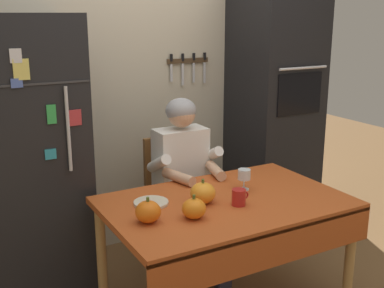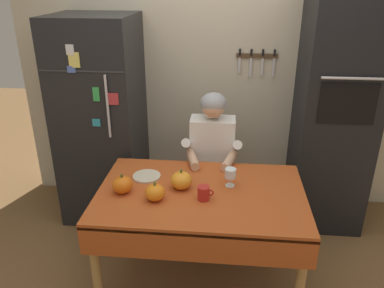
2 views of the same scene
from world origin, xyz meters
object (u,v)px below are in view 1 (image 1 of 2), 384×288
coffee_mug (239,197)px  seated_person (185,172)px  wall_oven (274,107)px  chair_behind_person (173,194)px  refrigerator (26,160)px  pumpkin_medium (148,212)px  wine_glass (244,175)px  pumpkin_large (194,209)px  pumpkin_small (203,193)px  dining_table (227,215)px  serving_tray (151,203)px

coffee_mug → seated_person: bearing=88.4°
wall_oven → chair_behind_person: 1.15m
refrigerator → chair_behind_person: refrigerator is taller
refrigerator → pumpkin_medium: refrigerator is taller
seated_person → wine_glass: 0.52m
refrigerator → pumpkin_large: size_ratio=13.68×
chair_behind_person → coffee_mug: (-0.02, -0.87, 0.28)m
wall_oven → pumpkin_small: size_ratio=14.20×
chair_behind_person → pumpkin_small: 0.82m
coffee_mug → pumpkin_large: size_ratio=0.81×
refrigerator → dining_table: bearing=-42.9°
wall_oven → pumpkin_large: 1.71m
coffee_mug → pumpkin_small: pumpkin_small is taller
refrigerator → chair_behind_person: size_ratio=1.94×
wall_oven → chair_behind_person: (-1.00, -0.13, -0.54)m
wall_oven → wine_glass: size_ratio=15.94×
pumpkin_medium → pumpkin_small: bearing=13.5°
seated_person → wine_glass: bearing=-73.0°
dining_table → pumpkin_medium: (-0.52, -0.04, 0.14)m
wall_oven → pumpkin_large: wall_oven is taller
chair_behind_person → serving_tray: bearing=-126.4°
chair_behind_person → pumpkin_small: chair_behind_person is taller
coffee_mug → pumpkin_large: (-0.31, -0.04, 0.01)m
pumpkin_large → wine_glass: bearing=25.4°
wall_oven → pumpkin_medium: wall_oven is taller
seated_person → serving_tray: bearing=-136.8°
seated_person → pumpkin_medium: bearing=-131.3°
chair_behind_person → pumpkin_medium: bearing=-124.2°
dining_table → chair_behind_person: size_ratio=1.51×
pumpkin_large → serving_tray: pumpkin_large is taller
seated_person → pumpkin_small: bearing=-108.3°
refrigerator → pumpkin_large: (0.66, -1.00, -0.11)m
wall_oven → pumpkin_small: bearing=-143.7°
refrigerator → wine_glass: bearing=-33.9°
dining_table → pumpkin_large: 0.34m
chair_behind_person → serving_tray: size_ratio=4.64×
dining_table → seated_person: seated_person is taller
chair_behind_person → pumpkin_medium: chair_behind_person is taller
dining_table → pumpkin_small: pumpkin_small is taller
coffee_mug → wine_glass: 0.26m
wine_glass → pumpkin_large: same height
pumpkin_large → refrigerator: bearing=123.6°
coffee_mug → pumpkin_medium: bearing=176.2°
wine_glass → chair_behind_person: bearing=102.4°
coffee_mug → pumpkin_large: 0.32m
serving_tray → seated_person: bearing=43.2°
seated_person → serving_tray: 0.62m
chair_behind_person → refrigerator: bearing=174.8°
chair_behind_person → pumpkin_medium: (-0.57, -0.83, 0.29)m
wall_oven → pumpkin_medium: (-1.57, -0.96, -0.25)m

